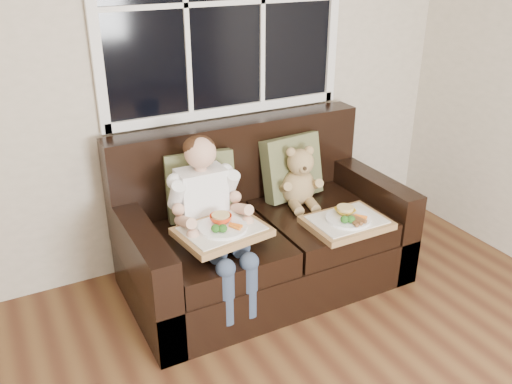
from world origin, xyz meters
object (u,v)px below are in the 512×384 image
tray_left (222,230)px  child (209,207)px  loveseat (261,235)px  teddy_bear (300,180)px  tray_right (347,221)px

tray_left → child: bearing=84.5°
loveseat → tray_left: (-0.38, -0.28, 0.27)m
loveseat → teddy_bear: (0.30, 0.04, 0.30)m
loveseat → child: 0.53m
loveseat → tray_right: size_ratio=3.61×
child → teddy_bear: bearing=12.8°
child → tray_right: bearing=-17.5°
teddy_bear → tray_left: bearing=-142.3°
child → tray_left: 0.17m
loveseat → child: child is taller
teddy_bear → tray_right: (0.08, -0.40, -0.13)m
tray_left → loveseat: bearing=27.7°
child → tray_right: child is taller
loveseat → tray_left: 0.54m
loveseat → tray_right: bearing=-43.5°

